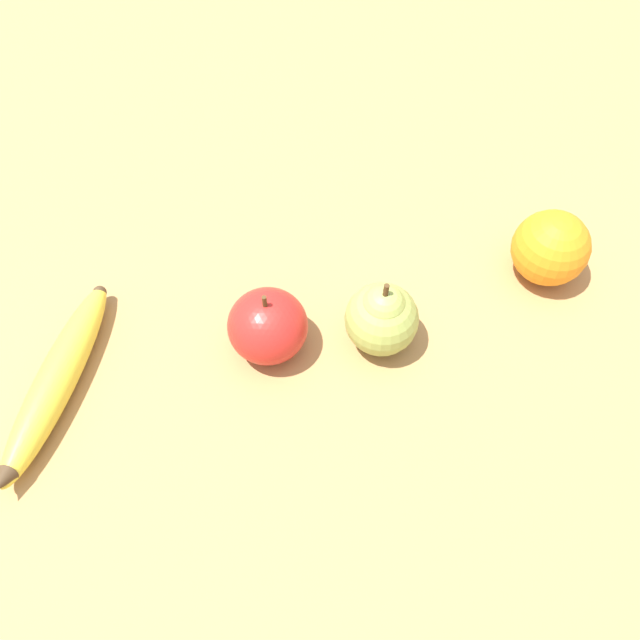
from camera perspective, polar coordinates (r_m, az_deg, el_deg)
name	(u,v)px	position (r m, az deg, el deg)	size (l,w,h in m)	color
ground_plane	(259,351)	(0.62, -5.62, -2.85)	(3.00, 3.00, 0.00)	#A87A47
banana	(56,380)	(0.63, -22.97, -5.08)	(0.06, 0.23, 0.04)	yellow
orange	(550,248)	(0.68, 20.32, 6.19)	(0.08, 0.08, 0.08)	orange
pear	(382,317)	(0.59, 5.68, 0.27)	(0.07, 0.07, 0.09)	#99A84C
apple	(268,326)	(0.59, -4.80, -0.54)	(0.08, 0.08, 0.08)	red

